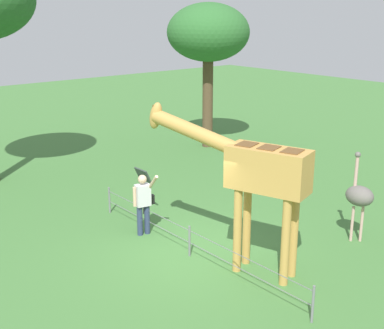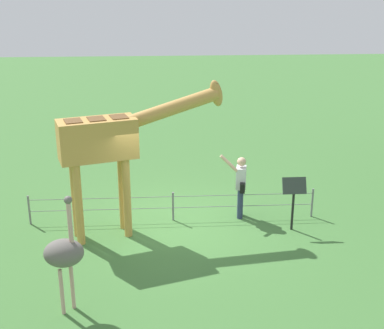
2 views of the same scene
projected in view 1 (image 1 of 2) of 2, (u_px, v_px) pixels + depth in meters
The scene contains 7 objects.
ground_plane at pixel (198, 253), 12.32m from camera, with size 60.00×60.00×0.00m, color #427538.
giraffe at pixel (253, 172), 10.92m from camera, with size 3.86×1.61×3.51m.
visitor at pixel (143, 201), 13.08m from camera, with size 0.71×0.59×1.69m.
ostrich at pixel (359, 196), 12.62m from camera, with size 0.70×0.56×2.25m.
tree_east at pixel (208, 34), 20.53m from camera, with size 3.25×3.25×5.75m.
info_sign at pixel (143, 181), 14.39m from camera, with size 0.56×0.21×1.32m.
wire_fence at pixel (189, 240), 12.05m from camera, with size 7.05×0.05×0.75m.
Camera 1 is at (-8.50, 7.30, 5.53)m, focal length 49.05 mm.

